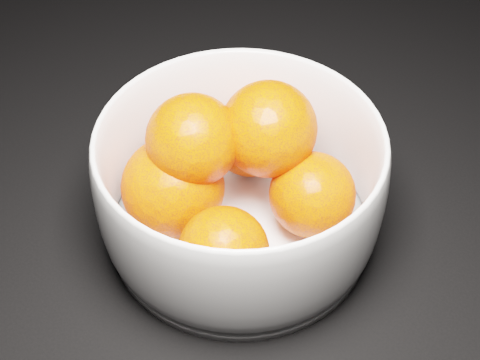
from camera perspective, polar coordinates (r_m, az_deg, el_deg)
The scene contains 3 objects.
ground at distance 0.83m, azimuth -2.66°, elevation 14.62°, with size 3.00×3.00×0.00m, color black.
bowl at distance 0.52m, azimuth -0.00°, elevation -0.42°, with size 0.22×0.22×0.11m.
orange_pile at distance 0.52m, azimuth -0.76°, elevation 0.85°, with size 0.17×0.18×0.12m.
Camera 1 is at (0.48, -0.53, 0.43)m, focal length 50.00 mm.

